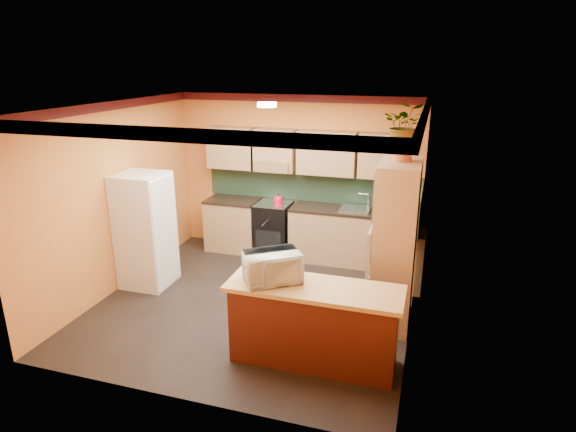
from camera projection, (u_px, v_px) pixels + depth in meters
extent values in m
plane|color=black|center=(255.00, 302.00, 6.73)|extent=(4.20, 4.20, 0.00)
cube|color=white|center=(251.00, 106.00, 5.89)|extent=(4.20, 4.20, 0.04)
cube|color=orange|center=(297.00, 175.00, 8.22)|extent=(4.20, 0.04, 2.70)
cube|color=orange|center=(171.00, 276.00, 4.40)|extent=(4.20, 0.04, 2.70)
cube|color=orange|center=(116.00, 198.00, 6.89)|extent=(0.04, 4.20, 2.70)
cube|color=orange|center=(418.00, 226.00, 5.72)|extent=(0.04, 4.20, 2.70)
cube|color=#203B2B|center=(311.00, 186.00, 8.19)|extent=(3.70, 0.02, 0.53)
cube|color=#203B2B|center=(421.00, 206.00, 7.05)|extent=(0.02, 1.40, 0.53)
cube|color=tan|center=(300.00, 151.00, 7.90)|extent=(3.10, 0.34, 0.70)
cylinder|color=white|center=(267.00, 105.00, 6.45)|extent=(0.26, 0.26, 0.06)
cube|color=tan|center=(309.00, 233.00, 8.15)|extent=(3.65, 0.60, 0.88)
cube|color=black|center=(309.00, 207.00, 8.00)|extent=(3.65, 0.62, 0.04)
cube|color=black|center=(274.00, 228.00, 8.31)|extent=(0.58, 0.58, 0.91)
cube|color=silver|center=(355.00, 209.00, 7.78)|extent=(0.48, 0.40, 0.03)
cube|color=tan|center=(395.00, 258.00, 7.12)|extent=(0.60, 0.80, 0.88)
cube|color=black|center=(398.00, 229.00, 6.98)|extent=(0.62, 0.80, 0.04)
cube|color=white|center=(145.00, 230.00, 7.05)|extent=(0.68, 0.66, 1.70)
cube|color=tan|center=(395.00, 245.00, 5.94)|extent=(0.48, 0.90, 2.10)
cylinder|color=#AC5329|center=(402.00, 154.00, 5.64)|extent=(0.22, 0.22, 0.16)
imported|color=tan|center=(404.00, 125.00, 5.54)|extent=(0.49, 0.43, 0.52)
cube|color=#501F12|center=(314.00, 327.00, 5.29)|extent=(1.80, 0.55, 0.88)
cube|color=tan|center=(314.00, 288.00, 5.14)|extent=(1.90, 0.65, 0.05)
imported|color=white|center=(272.00, 267.00, 5.22)|extent=(0.72, 0.67, 0.33)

